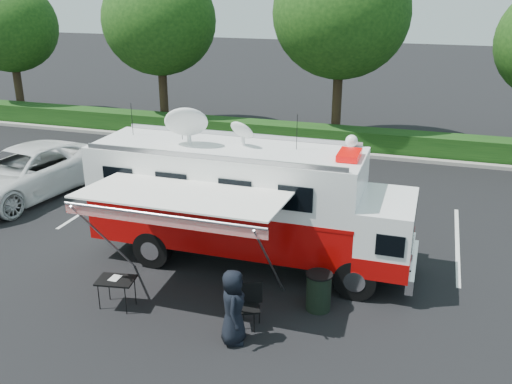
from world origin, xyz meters
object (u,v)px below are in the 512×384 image
command_truck (248,202)px  folding_table (116,281)px  trash_bin (319,291)px  white_suv (28,195)px

command_truck → folding_table: command_truck is taller
command_truck → trash_bin: bearing=-37.2°
command_truck → white_suv: 9.74m
command_truck → white_suv: bearing=165.1°
folding_table → trash_bin: trash_bin is taller
white_suv → trash_bin: size_ratio=6.73×
folding_table → trash_bin: bearing=16.6°
white_suv → folding_table: size_ratio=6.60×
white_suv → trash_bin: 12.38m
white_suv → folding_table: 9.02m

